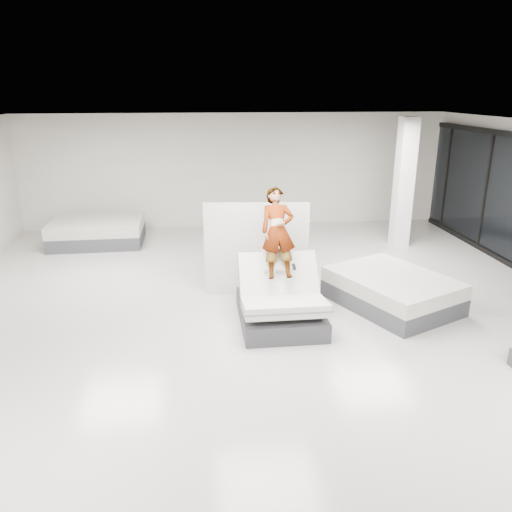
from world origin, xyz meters
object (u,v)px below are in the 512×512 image
hero_bed (280,303)px  remote (294,267)px  divider_panel (256,249)px  column (404,183)px  flat_bed_right_far (392,291)px  flat_bed_left_far (98,231)px  person (278,251)px

hero_bed → remote: size_ratio=12.87×
divider_panel → column: bearing=40.9°
flat_bed_right_far → flat_bed_left_far: flat_bed_left_far is taller
person → flat_bed_right_far: size_ratio=0.60×
person → remote: (0.22, -0.35, -0.18)m
divider_panel → flat_bed_left_far: size_ratio=0.86×
person → column: (3.75, 3.75, 0.41)m
person → flat_bed_left_far: (-3.94, 4.83, -0.87)m
divider_panel → column: size_ratio=0.62×
person → flat_bed_left_far: person is taller
person → flat_bed_left_far: 6.30m
hero_bed → column: 5.69m
divider_panel → flat_bed_left_far: 5.35m
hero_bed → person: 0.90m
flat_bed_left_far → divider_panel: bearing=-46.1°
remote → divider_panel: (-0.47, 1.35, -0.11)m
remote → column: bearing=49.2°
flat_bed_right_far → person: bearing=-176.6°
hero_bed → person: bearing=90.1°
hero_bed → column: size_ratio=0.56×
hero_bed → column: column is taller
flat_bed_right_far → column: column is taller
person → remote: size_ratio=11.31×
hero_bed → remote: hero_bed is taller
divider_panel → flat_bed_left_far: divider_panel is taller
person → flat_bed_right_far: (2.16, 0.13, -0.89)m
hero_bed → column: bearing=47.5°
flat_bed_left_far → hero_bed: bearing=-52.7°
flat_bed_left_far → column: (7.69, -1.08, 1.29)m
person → divider_panel: bearing=104.0°
divider_panel → column: column is taller
flat_bed_right_far → column: bearing=66.3°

